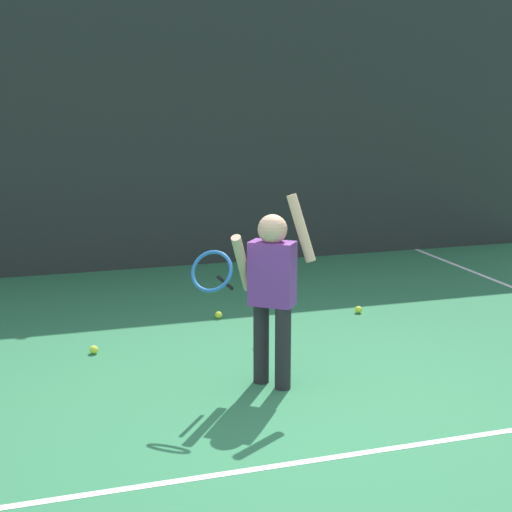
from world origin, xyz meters
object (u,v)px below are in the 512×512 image
(tennis_player, at_px, (270,285))
(tennis_ball_3, at_px, (219,315))
(tennis_ball_0, at_px, (358,310))
(tennis_ball_1, at_px, (257,344))
(tennis_ball_2, at_px, (94,350))

(tennis_player, relative_size, tennis_ball_3, 20.46)
(tennis_ball_0, xyz_separation_m, tennis_ball_1, (-1.18, -0.66, 0.00))
(tennis_ball_1, relative_size, tennis_ball_3, 1.00)
(tennis_player, xyz_separation_m, tennis_ball_3, (0.07, 1.66, -0.69))
(tennis_ball_0, height_order, tennis_ball_2, same)
(tennis_ball_0, distance_m, tennis_ball_1, 1.35)
(tennis_ball_1, xyz_separation_m, tennis_ball_2, (-1.26, 0.26, 0.00))
(tennis_ball_0, bearing_deg, tennis_ball_1, -150.98)
(tennis_player, bearing_deg, tennis_ball_1, 116.35)
(tennis_ball_2, bearing_deg, tennis_ball_0, 9.31)
(tennis_ball_2, relative_size, tennis_ball_3, 1.00)
(tennis_ball_3, bearing_deg, tennis_ball_1, -84.30)
(tennis_ball_0, distance_m, tennis_ball_2, 2.47)
(tennis_ball_0, xyz_separation_m, tennis_ball_2, (-2.44, -0.40, 0.00))
(tennis_player, xyz_separation_m, tennis_ball_2, (-1.10, 1.04, -0.69))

